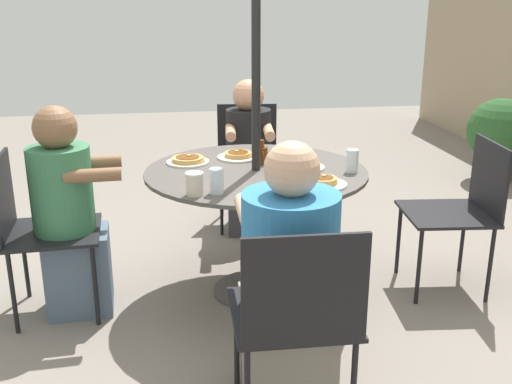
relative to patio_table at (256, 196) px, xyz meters
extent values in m
plane|color=gray|center=(0.00, 0.00, -0.59)|extent=(12.00, 12.00, 0.00)
cylinder|color=#4C4742|center=(0.00, 0.00, -0.58)|extent=(0.50, 0.50, 0.01)
cylinder|color=#4C4742|center=(0.00, 0.00, -0.23)|extent=(0.12, 0.12, 0.72)
cylinder|color=#4C4742|center=(0.00, 0.00, 0.14)|extent=(1.24, 1.24, 0.02)
cylinder|color=black|center=(0.00, 0.00, 0.48)|extent=(0.05, 0.05, 2.13)
cylinder|color=black|center=(0.89, -0.22, -0.36)|extent=(0.02, 0.02, 0.46)
cylinder|color=black|center=(0.90, 0.18, -0.36)|extent=(0.02, 0.02, 0.46)
cube|color=black|center=(1.10, -0.02, -0.13)|extent=(0.49, 0.49, 0.02)
cube|color=black|center=(1.33, -0.03, 0.09)|extent=(0.03, 0.45, 0.42)
cube|color=gray|center=(0.98, -0.02, -0.36)|extent=(0.41, 0.37, 0.46)
cylinder|color=teal|center=(1.04, -0.02, 0.11)|extent=(0.39, 0.39, 0.49)
sphere|color=#DBA884|center=(1.04, -0.02, 0.45)|extent=(0.22, 0.22, 0.22)
cylinder|color=#DBA884|center=(0.86, -0.17, 0.22)|extent=(0.29, 0.08, 0.07)
cylinder|color=#DBA884|center=(0.86, 0.14, 0.22)|extent=(0.29, 0.08, 0.07)
cylinder|color=black|center=(0.29, 0.87, -0.36)|extent=(0.02, 0.02, 0.46)
cylinder|color=black|center=(-0.11, 0.92, -0.36)|extent=(0.02, 0.02, 0.46)
cylinder|color=black|center=(0.33, 1.28, -0.36)|extent=(0.02, 0.02, 0.46)
cylinder|color=black|center=(-0.07, 1.32, -0.36)|extent=(0.02, 0.02, 0.46)
cube|color=black|center=(0.11, 1.10, -0.13)|extent=(0.52, 0.52, 0.02)
cube|color=black|center=(0.13, 1.33, 0.09)|extent=(0.45, 0.06, 0.42)
cylinder|color=black|center=(-0.87, 0.29, -0.36)|extent=(0.02, 0.02, 0.46)
cylinder|color=black|center=(-0.91, -0.11, -0.36)|extent=(0.02, 0.02, 0.46)
cylinder|color=black|center=(-1.28, 0.33, -0.36)|extent=(0.02, 0.02, 0.46)
cylinder|color=black|center=(-1.32, -0.07, -0.36)|extent=(0.02, 0.02, 0.46)
cube|color=black|center=(-1.10, 0.11, -0.13)|extent=(0.52, 0.52, 0.02)
cube|color=black|center=(-1.33, 0.13, 0.09)|extent=(0.06, 0.45, 0.42)
cube|color=#3D3D42|center=(-0.99, 0.10, -0.36)|extent=(0.37, 0.34, 0.46)
cylinder|color=black|center=(-1.04, 0.10, 0.09)|extent=(0.32, 0.32, 0.44)
sphere|color=tan|center=(-1.04, 0.10, 0.41)|extent=(0.23, 0.23, 0.23)
cylinder|color=tan|center=(-0.83, 0.21, 0.19)|extent=(0.33, 0.10, 0.07)
cylinder|color=tan|center=(-0.86, -0.05, 0.19)|extent=(0.33, 0.10, 0.07)
cylinder|color=black|center=(-0.15, -0.91, -0.36)|extent=(0.02, 0.02, 0.46)
cylinder|color=black|center=(0.26, -0.89, -0.36)|extent=(0.02, 0.02, 0.46)
cylinder|color=black|center=(-0.13, -1.31, -0.36)|extent=(0.02, 0.02, 0.46)
cylinder|color=black|center=(0.28, -1.29, -0.36)|extent=(0.02, 0.02, 0.46)
cube|color=black|center=(0.07, -1.10, -0.13)|extent=(0.50, 0.50, 0.02)
cube|color=black|center=(0.08, -1.33, 0.09)|extent=(0.45, 0.04, 0.42)
cube|color=slate|center=(0.06, -0.99, -0.36)|extent=(0.33, 0.36, 0.46)
cylinder|color=#38754C|center=(0.06, -1.04, 0.10)|extent=(0.32, 0.32, 0.47)
sphere|color=brown|center=(0.06, -1.04, 0.44)|extent=(0.22, 0.22, 0.22)
cylinder|color=brown|center=(-0.08, -0.88, 0.21)|extent=(0.09, 0.29, 0.07)
cylinder|color=brown|center=(0.18, -0.86, 0.21)|extent=(0.09, 0.29, 0.07)
cylinder|color=silver|center=(-0.20, -0.37, 0.16)|extent=(0.25, 0.25, 0.01)
cylinder|color=tan|center=(-0.20, -0.36, 0.17)|extent=(0.19, 0.19, 0.01)
cylinder|color=tan|center=(-0.20, -0.37, 0.18)|extent=(0.18, 0.18, 0.01)
ellipsoid|color=brown|center=(-0.20, -0.37, 0.19)|extent=(0.15, 0.14, 0.00)
cube|color=#F4E084|center=(-0.21, -0.36, 0.20)|extent=(0.03, 0.03, 0.01)
cylinder|color=silver|center=(0.34, 0.29, 0.16)|extent=(0.25, 0.25, 0.01)
cylinder|color=tan|center=(0.33, 0.29, 0.17)|extent=(0.15, 0.15, 0.01)
cylinder|color=tan|center=(0.33, 0.29, 0.18)|extent=(0.15, 0.15, 0.01)
cylinder|color=tan|center=(0.34, 0.29, 0.19)|extent=(0.14, 0.14, 0.01)
ellipsoid|color=brown|center=(0.34, 0.29, 0.20)|extent=(0.12, 0.11, 0.00)
cube|color=#F4E084|center=(0.33, 0.30, 0.20)|extent=(0.02, 0.02, 0.01)
cylinder|color=silver|center=(0.01, 0.26, 0.16)|extent=(0.25, 0.25, 0.01)
cylinder|color=tan|center=(0.00, 0.27, 0.17)|extent=(0.16, 0.16, 0.01)
cylinder|color=tan|center=(0.01, 0.26, 0.19)|extent=(0.16, 0.16, 0.01)
ellipsoid|color=brown|center=(0.01, 0.26, 0.19)|extent=(0.13, 0.12, 0.00)
cube|color=#F4E084|center=(0.00, 0.26, 0.20)|extent=(0.03, 0.03, 0.01)
cylinder|color=silver|center=(-0.27, -0.07, 0.16)|extent=(0.25, 0.25, 0.01)
cylinder|color=tan|center=(-0.27, -0.06, 0.17)|extent=(0.17, 0.17, 0.01)
cylinder|color=tan|center=(-0.27, -0.07, 0.18)|extent=(0.16, 0.16, 0.01)
ellipsoid|color=brown|center=(-0.27, -0.07, 0.19)|extent=(0.13, 0.12, 0.00)
cube|color=#F4E084|center=(-0.27, -0.07, 0.20)|extent=(0.03, 0.03, 0.01)
cylinder|color=#602D0F|center=(-0.12, 0.05, 0.20)|extent=(0.07, 0.07, 0.10)
cylinder|color=#602D0F|center=(-0.12, 0.05, 0.27)|extent=(0.03, 0.03, 0.04)
torus|color=#602D0F|center=(-0.09, 0.05, 0.22)|extent=(0.05, 0.01, 0.05)
cylinder|color=beige|center=(0.40, -0.36, 0.21)|extent=(0.08, 0.08, 0.10)
cylinder|color=white|center=(0.40, -0.36, 0.26)|extent=(0.09, 0.09, 0.01)
cylinder|color=silver|center=(0.12, 0.51, 0.22)|extent=(0.07, 0.07, 0.13)
cylinder|color=silver|center=(0.39, -0.25, 0.22)|extent=(0.07, 0.07, 0.12)
cylinder|color=#3D3D3F|center=(-1.94, 2.61, -0.48)|extent=(0.30, 0.30, 0.21)
sphere|color=#285628|center=(-1.94, 2.61, -0.12)|extent=(0.61, 0.61, 0.61)
camera|label=1|loc=(3.16, -0.48, 1.06)|focal=42.00mm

